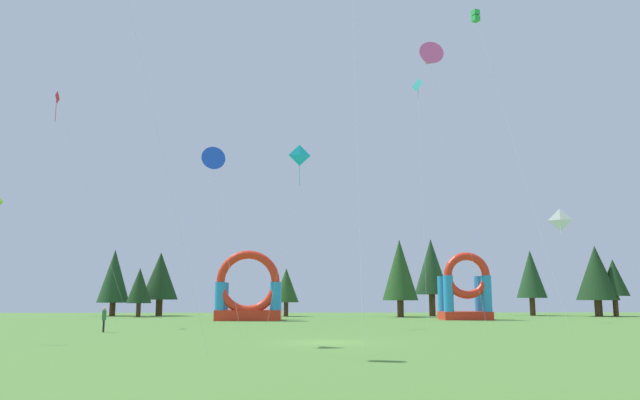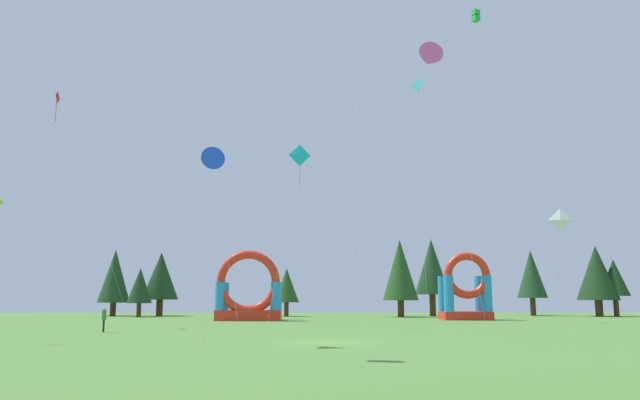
{
  "view_description": "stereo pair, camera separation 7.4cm",
  "coord_description": "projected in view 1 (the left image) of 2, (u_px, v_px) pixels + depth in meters",
  "views": [
    {
      "loc": [
        -1.5,
        -32.56,
        2.37
      ],
      "look_at": [
        0.0,
        14.39,
        9.77
      ],
      "focal_mm": 34.43,
      "sensor_mm": 36.0,
      "label": 1
    },
    {
      "loc": [
        -1.43,
        -32.56,
        2.37
      ],
      "look_at": [
        0.0,
        14.39,
        9.77
      ],
      "focal_mm": 34.43,
      "sensor_mm": 36.0,
      "label": 2
    }
  ],
  "objects": [
    {
      "name": "tree_row_6",
      "position": [
        531.0,
        274.0,
        77.7
      ],
      "size": [
        3.73,
        3.73,
        8.19
      ],
      "color": "#4C331E",
      "rests_on": "ground_plane"
    },
    {
      "name": "kite_pink_delta",
      "position": [
        429.0,
        58.0,
        38.46
      ],
      "size": [
        3.91,
        1.67,
        18.01
      ],
      "color": "#EA599E",
      "rests_on": "ground_plane"
    },
    {
      "name": "kite_teal_diamond",
      "position": [
        418.0,
        88.0,
        63.96
      ],
      "size": [
        2.09,
        9.46,
        24.67
      ],
      "color": "#0C7F7A",
      "rests_on": "ground_plane"
    },
    {
      "name": "tree_row_0",
      "position": [
        114.0,
        276.0,
        76.07
      ],
      "size": [
        3.92,
        3.92,
        8.17
      ],
      "color": "#4C331E",
      "rests_on": "ground_plane"
    },
    {
      "name": "person_left_edge",
      "position": [
        104.0,
        317.0,
        41.12
      ],
      "size": [
        0.37,
        0.37,
        1.66
      ],
      "rotation": [
        0.0,
        0.0,
        5.11
      ],
      "color": "black",
      "rests_on": "ground_plane"
    },
    {
      "name": "tree_row_5",
      "position": [
        431.0,
        267.0,
        76.13
      ],
      "size": [
        4.24,
        4.24,
        9.49
      ],
      "color": "#4C331E",
      "rests_on": "ground_plane"
    },
    {
      "name": "kite_cyan_diamond",
      "position": [
        300.0,
        157.0,
        48.93
      ],
      "size": [
        3.23,
        2.25,
        14.12
      ],
      "color": "#19B7CC",
      "rests_on": "ground_plane"
    },
    {
      "name": "kite_red_diamond",
      "position": [
        57.0,
        102.0,
        52.08
      ],
      "size": [
        5.56,
        6.48,
        19.46
      ],
      "color": "red",
      "rests_on": "ground_plane"
    },
    {
      "name": "inflatable_blue_arch",
      "position": [
        248.0,
        296.0,
        61.31
      ],
      "size": [
        6.5,
        3.73,
        6.93
      ],
      "color": "red",
      "rests_on": "ground_plane"
    },
    {
      "name": "kite_blue_delta",
      "position": [
        212.0,
        162.0,
        32.34
      ],
      "size": [
        2.52,
        1.6,
        10.1
      ],
      "color": "blue",
      "rests_on": "ground_plane"
    },
    {
      "name": "tree_row_8",
      "position": [
        614.0,
        278.0,
        74.17
      ],
      "size": [
        3.44,
        3.44,
        6.86
      ],
      "color": "#4C331E",
      "rests_on": "ground_plane"
    },
    {
      "name": "kite_white_diamond",
      "position": [
        560.0,
        221.0,
        51.22
      ],
      "size": [
        1.52,
        2.54,
        9.32
      ],
      "color": "white",
      "rests_on": "ground_plane"
    },
    {
      "name": "ground_plane",
      "position": [
        329.0,
        343.0,
        31.82
      ],
      "size": [
        120.0,
        120.0,
        0.0
      ],
      "primitive_type": "plane",
      "color": "#548438"
    },
    {
      "name": "tree_row_3",
      "position": [
        286.0,
        286.0,
        74.43
      ],
      "size": [
        3.06,
        3.06,
        5.77
      ],
      "color": "#4C331E",
      "rests_on": "ground_plane"
    },
    {
      "name": "tree_row_1",
      "position": [
        139.0,
        286.0,
        72.38
      ],
      "size": [
        2.92,
        2.92,
        5.73
      ],
      "color": "#4C331E",
      "rests_on": "ground_plane"
    },
    {
      "name": "tree_row_7",
      "position": [
        596.0,
        273.0,
        74.53
      ],
      "size": [
        4.95,
        4.95,
        8.52
      ],
      "color": "#4C331E",
      "rests_on": "ground_plane"
    },
    {
      "name": "tree_row_2",
      "position": [
        160.0,
        276.0,
        76.15
      ],
      "size": [
        4.44,
        4.44,
        7.83
      ],
      "color": "#4C331E",
      "rests_on": "ground_plane"
    },
    {
      "name": "inflatable_orange_dome",
      "position": [
        465.0,
        294.0,
        63.2
      ],
      "size": [
        4.94,
        3.62,
        6.87
      ],
      "color": "red",
      "rests_on": "ground_plane"
    },
    {
      "name": "kite_green_box",
      "position": [
        476.0,
        18.0,
        53.77
      ],
      "size": [
        3.49,
        8.45,
        27.26
      ],
      "color": "green",
      "rests_on": "ground_plane"
    },
    {
      "name": "tree_row_4",
      "position": [
        400.0,
        270.0,
        72.62
      ],
      "size": [
        4.19,
        4.19,
        9.1
      ],
      "color": "#4C331E",
      "rests_on": "ground_plane"
    }
  ]
}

